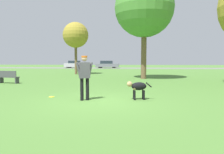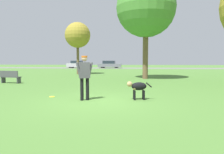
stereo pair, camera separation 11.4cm
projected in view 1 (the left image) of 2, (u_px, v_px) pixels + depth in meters
The scene contains 10 objects.
ground_plane at pixel (98, 101), 8.25m from camera, with size 120.00×120.00×0.00m, color #4C7A33.
far_road_strip at pixel (124, 68), 41.37m from camera, with size 120.00×6.00×0.01m.
person at pixel (85, 74), 8.39m from camera, with size 0.64×0.37×1.72m.
dog at pixel (138, 87), 8.55m from camera, with size 1.00×0.42×0.73m.
frisbee at pixel (52, 97), 9.19m from camera, with size 0.24×0.24×0.02m.
tree_mid_center at pixel (144, 8), 17.65m from camera, with size 4.81×4.81×8.20m.
tree_far_left at pixel (76, 35), 23.46m from camera, with size 2.75×2.75×5.61m.
parked_car_silver at pixel (75, 64), 42.13m from camera, with size 3.89×1.96×1.41m.
parked_car_grey at pixel (107, 64), 41.74m from camera, with size 4.43×1.82×1.40m.
park_bench at pixel (8, 77), 14.52m from camera, with size 1.45×0.64×0.84m.
Camera 1 is at (1.21, -8.07, 1.56)m, focal length 35.00 mm.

